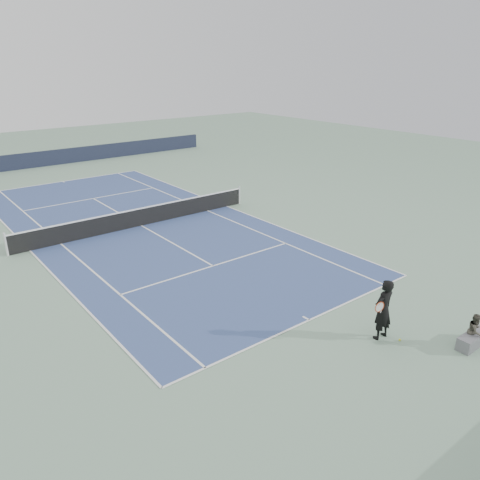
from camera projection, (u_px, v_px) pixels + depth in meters
ground at (141, 226)px, 24.02m from camera, size 80.00×80.00×0.00m
court_surface at (141, 226)px, 24.02m from camera, size 10.97×23.77×0.01m
tennis_net at (141, 217)px, 23.84m from camera, size 12.90×0.10×1.07m
windscreen_far at (36, 160)px, 36.92m from camera, size 30.00×0.25×1.20m
tennis_player at (383, 310)px, 14.03m from camera, size 0.82×0.54×1.95m
tennis_ball at (400, 340)px, 14.19m from camera, size 0.07×0.07×0.07m
spectator_bench at (474, 335)px, 13.84m from camera, size 1.32×0.58×1.09m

